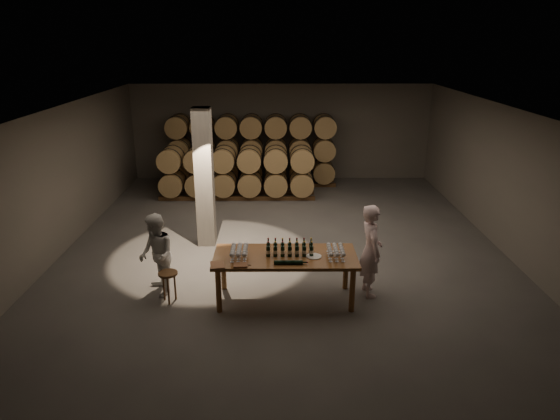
{
  "coord_description": "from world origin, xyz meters",
  "views": [
    {
      "loc": [
        -0.15,
        -10.76,
        4.64
      ],
      "look_at": [
        -0.08,
        -0.57,
        1.1
      ],
      "focal_mm": 32.0,
      "sensor_mm": 36.0,
      "label": 1
    }
  ],
  "objects_px": {
    "tasting_table": "(285,261)",
    "notebook_near": "(241,265)",
    "stool": "(168,278)",
    "bottle_cluster": "(290,249)",
    "plate": "(314,256)",
    "person_woman": "(157,255)",
    "person_man": "(371,250)"
  },
  "relations": [
    {
      "from": "tasting_table",
      "to": "plate",
      "type": "relative_size",
      "value": 9.5
    },
    {
      "from": "bottle_cluster",
      "to": "plate",
      "type": "distance_m",
      "value": 0.45
    },
    {
      "from": "notebook_near",
      "to": "person_woman",
      "type": "height_order",
      "value": "person_woman"
    },
    {
      "from": "tasting_table",
      "to": "notebook_near",
      "type": "height_order",
      "value": "notebook_near"
    },
    {
      "from": "stool",
      "to": "bottle_cluster",
      "type": "bearing_deg",
      "value": 2.22
    },
    {
      "from": "plate",
      "to": "bottle_cluster",
      "type": "bearing_deg",
      "value": 168.05
    },
    {
      "from": "bottle_cluster",
      "to": "stool",
      "type": "bearing_deg",
      "value": -177.78
    },
    {
      "from": "plate",
      "to": "notebook_near",
      "type": "height_order",
      "value": "notebook_near"
    },
    {
      "from": "plate",
      "to": "person_woman",
      "type": "distance_m",
      "value": 2.94
    },
    {
      "from": "notebook_near",
      "to": "bottle_cluster",
      "type": "bearing_deg",
      "value": 25.29
    },
    {
      "from": "notebook_near",
      "to": "stool",
      "type": "height_order",
      "value": "notebook_near"
    },
    {
      "from": "bottle_cluster",
      "to": "notebook_near",
      "type": "xyz_separation_m",
      "value": [
        -0.86,
        -0.46,
        -0.09
      ]
    },
    {
      "from": "plate",
      "to": "stool",
      "type": "distance_m",
      "value": 2.69
    },
    {
      "from": "stool",
      "to": "person_woman",
      "type": "height_order",
      "value": "person_woman"
    },
    {
      "from": "tasting_table",
      "to": "person_man",
      "type": "height_order",
      "value": "person_man"
    },
    {
      "from": "stool",
      "to": "person_man",
      "type": "relative_size",
      "value": 0.33
    },
    {
      "from": "notebook_near",
      "to": "person_man",
      "type": "height_order",
      "value": "person_man"
    },
    {
      "from": "stool",
      "to": "person_woman",
      "type": "relative_size",
      "value": 0.37
    },
    {
      "from": "plate",
      "to": "notebook_near",
      "type": "relative_size",
      "value": 1.14
    },
    {
      "from": "plate",
      "to": "person_woman",
      "type": "bearing_deg",
      "value": 173.59
    },
    {
      "from": "plate",
      "to": "person_woman",
      "type": "xyz_separation_m",
      "value": [
        -2.92,
        0.33,
        -0.12
      ]
    },
    {
      "from": "bottle_cluster",
      "to": "person_man",
      "type": "height_order",
      "value": "person_man"
    },
    {
      "from": "tasting_table",
      "to": "bottle_cluster",
      "type": "relative_size",
      "value": 3.04
    },
    {
      "from": "bottle_cluster",
      "to": "stool",
      "type": "xyz_separation_m",
      "value": [
        -2.22,
        -0.09,
        -0.52
      ]
    },
    {
      "from": "tasting_table",
      "to": "person_woman",
      "type": "xyz_separation_m",
      "value": [
        -2.4,
        0.27,
        -0.0
      ]
    },
    {
      "from": "notebook_near",
      "to": "stool",
      "type": "distance_m",
      "value": 1.47
    },
    {
      "from": "bottle_cluster",
      "to": "plate",
      "type": "bearing_deg",
      "value": -11.95
    },
    {
      "from": "tasting_table",
      "to": "stool",
      "type": "distance_m",
      "value": 2.16
    },
    {
      "from": "plate",
      "to": "notebook_near",
      "type": "bearing_deg",
      "value": -164.07
    },
    {
      "from": "tasting_table",
      "to": "person_woman",
      "type": "relative_size",
      "value": 1.64
    },
    {
      "from": "bottle_cluster",
      "to": "tasting_table",
      "type": "bearing_deg",
      "value": -159.86
    },
    {
      "from": "person_woman",
      "to": "person_man",
      "type": "bearing_deg",
      "value": 63.17
    }
  ]
}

